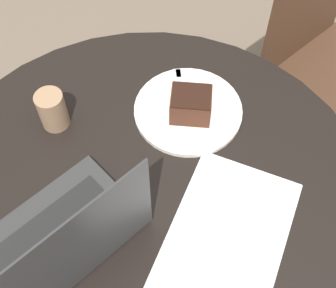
{
  "coord_description": "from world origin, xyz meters",
  "views": [
    {
      "loc": [
        0.32,
        0.31,
        1.62
      ],
      "look_at": [
        -0.12,
        -0.03,
        0.75
      ],
      "focal_mm": 50.0,
      "sensor_mm": 36.0,
      "label": 1
    }
  ],
  "objects_px": {
    "laptop": "(63,240)",
    "chair": "(328,66)",
    "coffee_glass": "(52,110)",
    "plate": "(188,110)"
  },
  "relations": [
    {
      "from": "coffee_glass",
      "to": "laptop",
      "type": "relative_size",
      "value": 0.28
    },
    {
      "from": "chair",
      "to": "coffee_glass",
      "type": "relative_size",
      "value": 9.4
    },
    {
      "from": "chair",
      "to": "laptop",
      "type": "bearing_deg",
      "value": 2.8
    },
    {
      "from": "coffee_glass",
      "to": "laptop",
      "type": "distance_m",
      "value": 0.32
    },
    {
      "from": "laptop",
      "to": "chair",
      "type": "bearing_deg",
      "value": 1.37
    },
    {
      "from": "chair",
      "to": "laptop",
      "type": "relative_size",
      "value": 2.59
    },
    {
      "from": "laptop",
      "to": "coffee_glass",
      "type": "bearing_deg",
      "value": 58.11
    },
    {
      "from": "chair",
      "to": "coffee_glass",
      "type": "bearing_deg",
      "value": -14.72
    },
    {
      "from": "plate",
      "to": "laptop",
      "type": "xyz_separation_m",
      "value": [
        0.42,
        0.01,
        0.04
      ]
    },
    {
      "from": "plate",
      "to": "laptop",
      "type": "bearing_deg",
      "value": 1.93
    }
  ]
}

